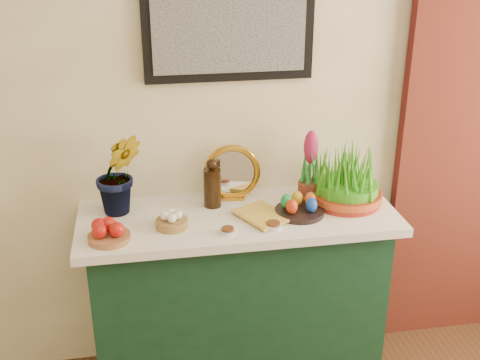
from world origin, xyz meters
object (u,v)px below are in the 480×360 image
sideboard (238,301)px  hyacinth_green (118,161)px  book (247,220)px  mirror (232,173)px  wheatgrass_sabzeh (347,179)px

sideboard → hyacinth_green: (-0.51, 0.10, 0.71)m
sideboard → book: size_ratio=5.73×
sideboard → hyacinth_green: bearing=169.0°
hyacinth_green → book: size_ratio=2.16×
sideboard → mirror: mirror is taller
wheatgrass_sabzeh → book: bearing=-165.1°
book → mirror: bearing=66.4°
mirror → book: mirror is taller
hyacinth_green → wheatgrass_sabzeh: 1.02m
sideboard → wheatgrass_sabzeh: 0.77m
sideboard → hyacinth_green: 0.88m
book → wheatgrass_sabzeh: wheatgrass_sabzeh is taller
sideboard → hyacinth_green: size_ratio=2.65×
sideboard → book: book is taller
hyacinth_green → wheatgrass_sabzeh: size_ratio=1.51×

